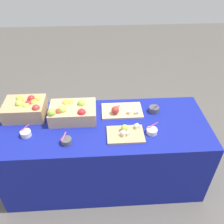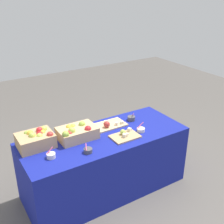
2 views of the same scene
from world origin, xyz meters
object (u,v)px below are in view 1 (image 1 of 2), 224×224
(sample_bowl_far, at_px, (26,133))
(sample_bowl_extra, at_px, (152,131))
(apple_crate_middle, at_px, (72,112))
(cutting_board_front, at_px, (126,133))
(apple_crate_left, at_px, (26,108))
(sample_bowl_near, at_px, (154,109))
(sample_bowl_mid, at_px, (66,141))
(cutting_board_back, at_px, (121,111))

(sample_bowl_far, xyz_separation_m, sample_bowl_extra, (1.08, -0.03, -0.00))
(apple_crate_middle, bearing_deg, cutting_board_front, -28.53)
(apple_crate_left, distance_m, sample_bowl_near, 1.21)
(apple_crate_middle, relative_size, sample_bowl_near, 3.73)
(apple_crate_left, xyz_separation_m, apple_crate_middle, (0.43, -0.07, -0.01))
(cutting_board_front, height_order, sample_bowl_extra, sample_bowl_extra)
(cutting_board_front, bearing_deg, sample_bowl_near, 45.00)
(apple_crate_left, distance_m, sample_bowl_extra, 1.17)
(apple_crate_left, height_order, sample_bowl_mid, apple_crate_left)
(sample_bowl_far, bearing_deg, cutting_board_back, 18.17)
(sample_bowl_extra, bearing_deg, sample_bowl_near, 75.38)
(apple_crate_left, relative_size, sample_bowl_extra, 3.45)
(apple_crate_left, height_order, sample_bowl_far, apple_crate_left)
(apple_crate_middle, distance_m, sample_bowl_far, 0.44)
(apple_crate_left, relative_size, cutting_board_front, 1.17)
(apple_crate_middle, xyz_separation_m, sample_bowl_mid, (-0.03, -0.32, -0.05))
(apple_crate_left, bearing_deg, apple_crate_middle, -9.35)
(apple_crate_left, height_order, cutting_board_front, apple_crate_left)
(cutting_board_back, distance_m, sample_bowl_near, 0.32)
(cutting_board_back, height_order, sample_bowl_near, sample_bowl_near)
(sample_bowl_near, bearing_deg, apple_crate_middle, -176.06)
(cutting_board_back, relative_size, sample_bowl_extra, 3.64)
(sample_bowl_extra, bearing_deg, sample_bowl_far, 178.29)
(sample_bowl_far, bearing_deg, sample_bowl_mid, -17.09)
(apple_crate_middle, distance_m, cutting_board_back, 0.46)
(apple_crate_middle, xyz_separation_m, sample_bowl_far, (-0.38, -0.21, -0.05))
(cutting_board_front, distance_m, sample_bowl_far, 0.85)
(sample_bowl_mid, bearing_deg, cutting_board_front, 7.74)
(cutting_board_front, xyz_separation_m, sample_bowl_mid, (-0.50, -0.07, 0.01))
(sample_bowl_far, bearing_deg, sample_bowl_extra, -1.71)
(sample_bowl_far, bearing_deg, sample_bowl_near, 12.99)
(sample_bowl_far, bearing_deg, apple_crate_left, 99.99)
(sample_bowl_near, distance_m, sample_bowl_far, 1.19)
(cutting_board_front, bearing_deg, cutting_board_back, 92.00)
(cutting_board_front, xyz_separation_m, cutting_board_back, (-0.01, 0.32, 0.00))
(cutting_board_front, bearing_deg, apple_crate_middle, 151.47)
(cutting_board_back, xyz_separation_m, sample_bowl_far, (-0.84, -0.28, 0.01))
(cutting_board_front, relative_size, cutting_board_back, 0.81)
(apple_crate_left, distance_m, apple_crate_middle, 0.44)
(sample_bowl_near, distance_m, sample_bowl_mid, 0.89)
(apple_crate_left, xyz_separation_m, sample_bowl_extra, (1.13, -0.32, -0.06))
(cutting_board_back, bearing_deg, sample_bowl_mid, -141.75)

